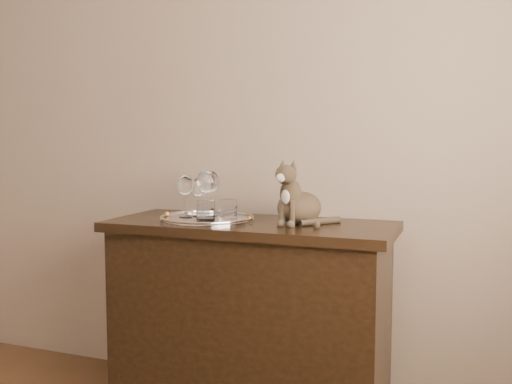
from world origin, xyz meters
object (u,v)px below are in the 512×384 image
wine_glass_b (211,193)px  cat (299,191)px  tumbler_c (228,209)px  tumbler_b (206,211)px  tray (207,219)px  sideboard (250,321)px  wine_glass_a (198,197)px  wine_glass_c (185,196)px  wine_glass_d (206,194)px

wine_glass_b → cat: size_ratio=0.74×
tumbler_c → cat: size_ratio=0.32×
wine_glass_b → tumbler_b: 0.20m
tray → sideboard: bearing=6.1°
wine_glass_a → cat: size_ratio=0.64×
wine_glass_c → tumbler_b: size_ratio=2.11×
tray → wine_glass_b: wine_glass_b is taller
tumbler_b → tumbler_c: tumbler_b is taller
wine_glass_d → cat: size_ratio=0.78×
tumbler_b → cat: size_ratio=0.33×
wine_glass_a → wine_glass_d: wine_glass_d is taller
cat → wine_glass_b: bearing=-172.4°
tray → tumbler_b: (0.03, -0.08, 0.05)m
tumbler_c → wine_glass_c: bearing=-175.7°
tumbler_c → sideboard: bearing=2.3°
wine_glass_d → tumbler_c: size_ratio=2.45×
wine_glass_d → tumbler_c: bearing=12.8°
tray → wine_glass_d: 0.11m
wine_glass_c → wine_glass_d: (0.10, -0.01, 0.01)m
tray → wine_glass_d: wine_glass_d is taller
wine_glass_b → cat: (0.43, -0.06, 0.03)m
tumbler_c → wine_glass_b: bearing=142.9°
tray → wine_glass_a: (-0.06, 0.04, 0.09)m
wine_glass_d → cat: cat is taller
tray → wine_glass_b: (-0.03, 0.11, 0.10)m
wine_glass_b → tumbler_c: bearing=-37.1°
tray → wine_glass_d: size_ratio=1.92×
tumbler_c → cat: bearing=6.3°
sideboard → wine_glass_a: wine_glass_a is taller
tray → cat: bearing=7.2°
sideboard → tumbler_b: (-0.16, -0.10, 0.48)m
sideboard → tumbler_c: (-0.10, -0.00, 0.48)m
sideboard → tumbler_c: size_ratio=14.14×
wine_glass_a → tumbler_c: wine_glass_a is taller
tray → tumbler_c: (0.09, 0.02, 0.05)m
sideboard → wine_glass_d: size_ratio=5.77×
sideboard → wine_glass_b: 0.58m
wine_glass_a → wine_glass_c: size_ratio=0.92×
tumbler_b → tumbler_c: size_ratio=1.03×
sideboard → cat: 0.60m
tray → wine_glass_b: bearing=106.3°
tumbler_b → tray: bearing=111.1°
sideboard → wine_glass_a: 0.58m
wine_glass_a → tumbler_c: 0.16m
wine_glass_a → tumbler_b: bearing=-52.3°
sideboard → wine_glass_a: size_ratio=7.09×
sideboard → cat: bearing=8.1°
tray → wine_glass_c: (-0.11, 0.00, 0.10)m
tray → tumbler_c: 0.10m
cat → tumbler_c: bearing=-158.2°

